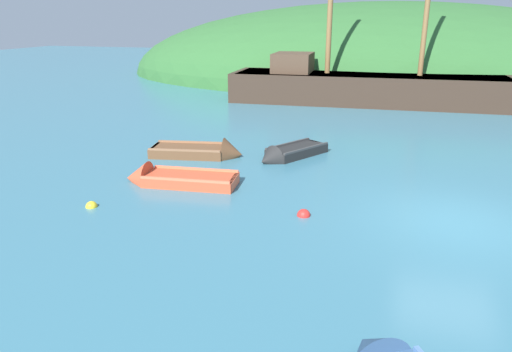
% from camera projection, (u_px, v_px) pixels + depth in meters
% --- Properties ---
extents(ground_plane, '(120.00, 120.00, 0.00)m').
position_uv_depth(ground_plane, '(456.00, 222.00, 11.66)').
color(ground_plane, teal).
extents(shore_hill, '(44.22, 26.68, 11.99)m').
position_uv_depth(shore_hill, '(383.00, 76.00, 40.23)').
color(shore_hill, '#2D602D').
rests_on(shore_hill, ground).
extents(sailing_ship, '(18.42, 4.61, 11.09)m').
position_uv_depth(sailing_ship, '(364.00, 93.00, 27.64)').
color(sailing_ship, '#38281E').
rests_on(sailing_ship, ground).
extents(rowboat_portside, '(2.34, 3.01, 0.95)m').
position_uv_depth(rowboat_portside, '(288.00, 155.00, 17.00)').
color(rowboat_portside, black).
rests_on(rowboat_portside, ground).
extents(rowboat_center, '(3.52, 1.46, 1.10)m').
position_uv_depth(rowboat_center, '(172.00, 180.00, 14.37)').
color(rowboat_center, '#C64C2D').
rests_on(rowboat_center, ground).
extents(rowboat_outer_left, '(3.44, 1.76, 1.18)m').
position_uv_depth(rowboat_outer_left, '(204.00, 153.00, 17.18)').
color(rowboat_outer_left, brown).
rests_on(rowboat_outer_left, ground).
extents(buoy_yellow, '(0.31, 0.31, 0.31)m').
position_uv_depth(buoy_yellow, '(92.00, 207.00, 12.62)').
color(buoy_yellow, yellow).
rests_on(buoy_yellow, ground).
extents(buoy_red, '(0.35, 0.35, 0.35)m').
position_uv_depth(buoy_red, '(304.00, 216.00, 12.06)').
color(buoy_red, red).
rests_on(buoy_red, ground).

